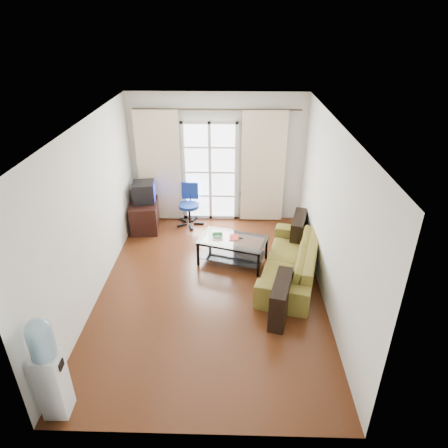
# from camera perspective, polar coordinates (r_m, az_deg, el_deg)

# --- Properties ---
(floor) EXTENTS (5.20, 5.20, 0.00)m
(floor) POSITION_cam_1_polar(r_m,az_deg,el_deg) (6.70, -1.84, -9.09)
(floor) COLOR #582C15
(floor) RESTS_ON ground
(ceiling) EXTENTS (5.20, 5.20, 0.00)m
(ceiling) POSITION_cam_1_polar(r_m,az_deg,el_deg) (5.51, -2.28, 13.91)
(ceiling) COLOR white
(ceiling) RESTS_ON wall_back
(wall_back) EXTENTS (3.60, 0.02, 2.70)m
(wall_back) POSITION_cam_1_polar(r_m,az_deg,el_deg) (8.39, -0.97, 9.29)
(wall_back) COLOR white
(wall_back) RESTS_ON floor
(wall_front) EXTENTS (3.60, 0.02, 2.70)m
(wall_front) POSITION_cam_1_polar(r_m,az_deg,el_deg) (3.85, -4.41, -16.38)
(wall_front) COLOR white
(wall_front) RESTS_ON floor
(wall_left) EXTENTS (0.02, 5.20, 2.70)m
(wall_left) POSITION_cam_1_polar(r_m,az_deg,el_deg) (6.35, -18.47, 1.41)
(wall_left) COLOR white
(wall_left) RESTS_ON floor
(wall_right) EXTENTS (0.02, 5.20, 2.70)m
(wall_right) POSITION_cam_1_polar(r_m,az_deg,el_deg) (6.15, 14.97, 1.03)
(wall_right) COLOR white
(wall_right) RESTS_ON floor
(french_door) EXTENTS (1.16, 0.06, 2.15)m
(french_door) POSITION_cam_1_polar(r_m,az_deg,el_deg) (8.43, -2.00, 7.40)
(french_door) COLOR white
(french_door) RESTS_ON wall_back
(curtain_rod) EXTENTS (3.30, 0.04, 0.04)m
(curtain_rod) POSITION_cam_1_polar(r_m,az_deg,el_deg) (8.02, -1.07, 16.05)
(curtain_rod) COLOR #4C3F2D
(curtain_rod) RESTS_ON wall_back
(curtain_left) EXTENTS (0.90, 0.07, 2.35)m
(curtain_left) POSITION_cam_1_polar(r_m,az_deg,el_deg) (8.46, -9.23, 8.02)
(curtain_left) COLOR #FFEECD
(curtain_left) RESTS_ON curtain_rod
(curtain_right) EXTENTS (0.90, 0.07, 2.35)m
(curtain_right) POSITION_cam_1_polar(r_m,az_deg,el_deg) (8.34, 5.60, 7.95)
(curtain_right) COLOR #FFEECD
(curtain_right) RESTS_ON curtain_rod
(radiator) EXTENTS (0.64, 0.12, 0.64)m
(radiator) POSITION_cam_1_polar(r_m,az_deg,el_deg) (8.68, 4.34, 2.61)
(radiator) COLOR gray
(radiator) RESTS_ON floor
(sofa) EXTENTS (2.55, 1.88, 0.62)m
(sofa) POSITION_cam_1_polar(r_m,az_deg,el_deg) (6.91, 9.50, -5.10)
(sofa) COLOR brown
(sofa) RESTS_ON floor
(coffee_table) EXTENTS (1.31, 0.98, 0.47)m
(coffee_table) POSITION_cam_1_polar(r_m,az_deg,el_deg) (7.18, 1.26, -3.35)
(coffee_table) COLOR silver
(coffee_table) RESTS_ON floor
(bowl) EXTENTS (0.23, 0.23, 0.05)m
(bowl) POSITION_cam_1_polar(r_m,az_deg,el_deg) (7.15, -0.93, -1.69)
(bowl) COLOR #2D7C49
(bowl) RESTS_ON coffee_table
(book) EXTENTS (0.16, 0.22, 0.02)m
(book) POSITION_cam_1_polar(r_m,az_deg,el_deg) (7.13, 0.78, -1.91)
(book) COLOR maroon
(book) RESTS_ON coffee_table
(remote) EXTENTS (0.17, 0.06, 0.02)m
(remote) POSITION_cam_1_polar(r_m,az_deg,el_deg) (7.13, 2.03, -1.95)
(remote) COLOR black
(remote) RESTS_ON coffee_table
(tv_stand) EXTENTS (0.63, 0.87, 0.59)m
(tv_stand) POSITION_cam_1_polar(r_m,az_deg,el_deg) (8.48, -11.25, 1.21)
(tv_stand) COLOR black
(tv_stand) RESTS_ON floor
(crt_tv) EXTENTS (0.51, 0.51, 0.41)m
(crt_tv) POSITION_cam_1_polar(r_m,az_deg,el_deg) (8.32, -11.47, 4.49)
(crt_tv) COLOR black
(crt_tv) RESTS_ON tv_stand
(task_chair) EXTENTS (0.63, 0.63, 0.89)m
(task_chair) POSITION_cam_1_polar(r_m,az_deg,el_deg) (8.54, -4.93, 1.63)
(task_chair) COLOR black
(task_chair) RESTS_ON floor
(water_cooler) EXTENTS (0.30, 0.28, 1.34)m
(water_cooler) POSITION_cam_1_polar(r_m,az_deg,el_deg) (4.89, -23.83, -18.13)
(water_cooler) COLOR white
(water_cooler) RESTS_ON floor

